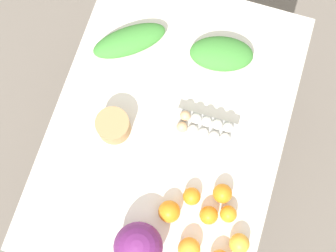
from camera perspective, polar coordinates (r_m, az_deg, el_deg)
name	(u,v)px	position (r m, az deg, el deg)	size (l,w,h in m)	color
ground_plane	(168,162)	(2.63, 0.00, -4.40)	(8.00, 8.00, 0.00)	#70665B
dining_table	(168,134)	(1.97, 0.00, -0.93)	(1.28, 0.92, 0.78)	silver
cabbage_purple	(138,247)	(1.72, -3.66, -14.50)	(0.18, 0.18, 0.18)	#6B2366
egg_carton	(204,129)	(1.83, 4.47, -0.32)	(0.10, 0.25, 0.09)	#A8A8A3
paper_bag	(113,126)	(1.83, -6.69, 0.02)	(0.13, 0.13, 0.09)	#A87F51
greens_bunch_scallion	(129,41)	(1.96, -4.73, 10.33)	(0.31, 0.12, 0.08)	#3D8433
greens_bunch_kale	(221,54)	(1.94, 6.53, 8.74)	(0.26, 0.15, 0.09)	#3D8433
orange_0	(189,249)	(1.77, 2.59, -14.73)	(0.08, 0.08, 0.08)	orange
orange_1	(169,212)	(1.77, 0.16, -10.38)	(0.08, 0.08, 0.08)	orange
orange_2	(209,215)	(1.78, 4.98, -10.77)	(0.07, 0.07, 0.07)	orange
orange_3	(223,193)	(1.79, 6.66, -8.17)	(0.07, 0.07, 0.07)	orange
orange_4	(239,244)	(1.79, 8.69, -13.99)	(0.08, 0.08, 0.08)	#F9A833
orange_6	(192,196)	(1.79, 2.92, -8.55)	(0.07, 0.07, 0.07)	orange
orange_7	(228,214)	(1.79, 7.37, -10.59)	(0.06, 0.06, 0.06)	orange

